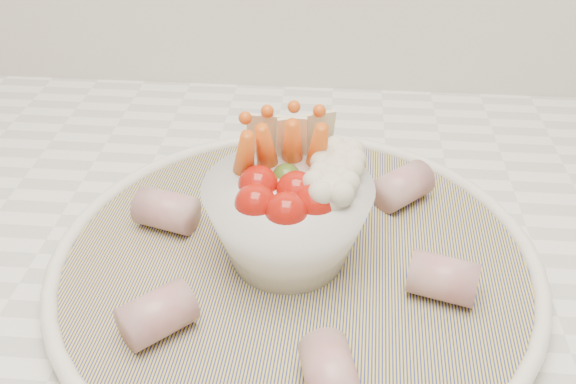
{
  "coord_description": "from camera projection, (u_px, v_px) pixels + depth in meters",
  "views": [
    {
      "loc": [
        0.06,
        1.06,
        1.25
      ],
      "look_at": [
        0.03,
        1.43,
        0.99
      ],
      "focal_mm": 40.0,
      "sensor_mm": 36.0,
      "label": 1
    }
  ],
  "objects": [
    {
      "name": "serving_platter",
      "position": [
        295.0,
        262.0,
        0.49
      ],
      "size": [
        0.38,
        0.38,
        0.02
      ],
      "color": "navy",
      "rests_on": "kitchen_counter"
    },
    {
      "name": "veggie_bowl",
      "position": [
        291.0,
        211.0,
        0.46
      ],
      "size": [
        0.12,
        0.12,
        0.11
      ],
      "color": "white",
      "rests_on": "serving_platter"
    },
    {
      "name": "cured_meat_rolls",
      "position": [
        295.0,
        242.0,
        0.48
      ],
      "size": [
        0.26,
        0.29,
        0.03
      ],
      "color": "#A14955",
      "rests_on": "serving_platter"
    }
  ]
}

